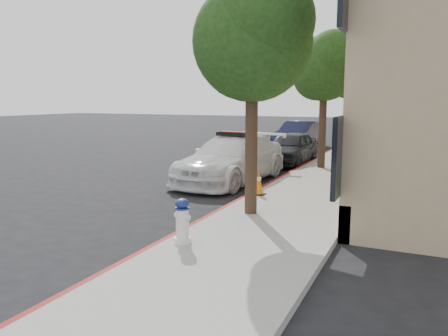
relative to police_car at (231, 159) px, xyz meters
The scene contains 12 objects.
ground 2.49m from the police_car, 102.15° to the right, with size 120.00×120.00×0.00m, color black.
sidewalk 8.34m from the police_car, 68.04° to the left, with size 3.20×50.00×0.15m, color gray.
curb_strip 7.89m from the police_car, 78.51° to the left, with size 0.12×50.00×0.15m, color maroon.
tower_right 134.65m from the police_car, 86.33° to the left, with size 14.00×14.00×44.00m, color #9EA8B7.
tree_near 6.03m from the police_car, 60.56° to the right, with size 2.92×2.82×5.62m.
tree_mid 5.53m from the police_car, 56.56° to the left, with size 2.77×2.64×5.43m.
tree_far 12.46m from the police_car, 78.23° to the left, with size 3.10×3.00×5.81m.
police_car is the anchor object (origin of this frame).
parked_car_mid 5.12m from the police_car, 82.08° to the left, with size 1.75×4.35×1.48m, color black.
parked_car_far 11.35m from the police_car, 92.97° to the left, with size 1.72×4.93×1.62m, color #141632.
fire_hydrant 7.26m from the police_car, 73.87° to the right, with size 0.38×0.34×0.88m.
traffic_cone 2.93m from the police_car, 50.47° to the right, with size 0.39×0.39×0.68m.
Camera 1 is at (6.67, -11.79, 2.93)m, focal length 35.00 mm.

